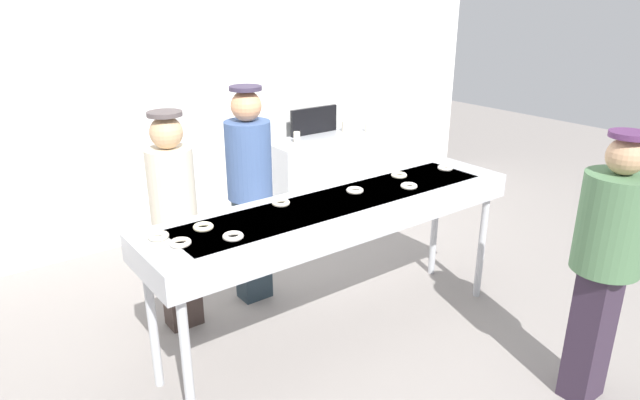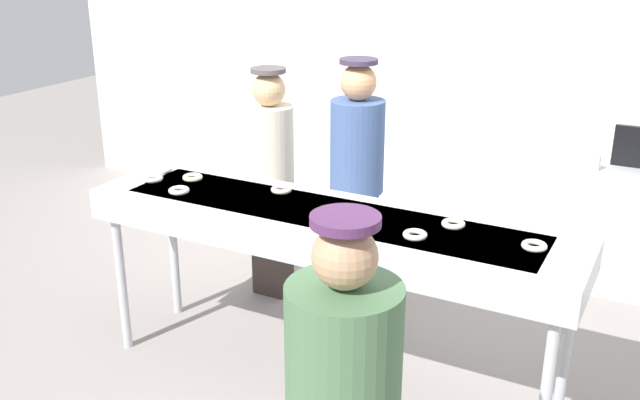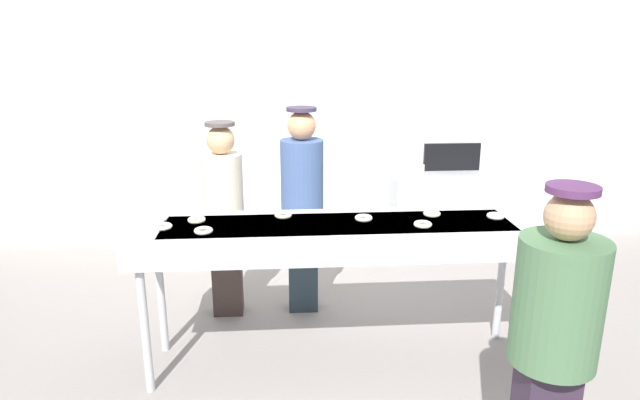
{
  "view_description": "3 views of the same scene",
  "coord_description": "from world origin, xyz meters",
  "px_view_note": "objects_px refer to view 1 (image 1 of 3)",
  "views": [
    {
      "loc": [
        -2.19,
        -2.69,
        2.33
      ],
      "look_at": [
        -0.18,
        -0.02,
        1.09
      ],
      "focal_mm": 31.28,
      "sensor_mm": 36.0,
      "label": 1
    },
    {
      "loc": [
        1.64,
        -3.17,
        2.44
      ],
      "look_at": [
        0.02,
        -0.09,
        1.14
      ],
      "focal_mm": 40.78,
      "sensor_mm": 36.0,
      "label": 2
    },
    {
      "loc": [
        -0.37,
        -3.46,
        2.23
      ],
      "look_at": [
        -0.13,
        -0.07,
        1.23
      ],
      "focal_mm": 31.14,
      "sensor_mm": 36.0,
      "label": 3
    }
  ],
  "objects_px": {
    "sugar_donut_0": "(409,186)",
    "sugar_donut_7": "(158,236)",
    "worker_baker": "(174,212)",
    "prep_counter": "(325,174)",
    "paper_cup_0": "(297,137)",
    "sugar_donut_1": "(445,168)",
    "sugar_donut_6": "(233,236)",
    "fryer_conveyor": "(340,213)",
    "customer_waiting": "(607,253)",
    "sugar_donut_5": "(281,203)",
    "paper_cup_1": "(368,127)",
    "worker_assistant": "(250,183)",
    "sugar_donut_4": "(355,190)",
    "sugar_donut_3": "(399,175)",
    "sugar_donut_2": "(203,227)",
    "paper_cup_2": "(345,126)",
    "sugar_donut_8": "(180,243)",
    "menu_display": "(314,121)"
  },
  "relations": [
    {
      "from": "worker_baker",
      "to": "paper_cup_2",
      "type": "distance_m",
      "value": 2.96
    },
    {
      "from": "sugar_donut_1",
      "to": "worker_baker",
      "type": "distance_m",
      "value": 2.07
    },
    {
      "from": "fryer_conveyor",
      "to": "prep_counter",
      "type": "height_order",
      "value": "fryer_conveyor"
    },
    {
      "from": "sugar_donut_6",
      "to": "paper_cup_1",
      "type": "height_order",
      "value": "sugar_donut_6"
    },
    {
      "from": "sugar_donut_2",
      "to": "sugar_donut_5",
      "type": "xyz_separation_m",
      "value": [
        0.58,
        0.06,
        0.0
      ]
    },
    {
      "from": "sugar_donut_5",
      "to": "sugar_donut_8",
      "type": "height_order",
      "value": "same"
    },
    {
      "from": "sugar_donut_5",
      "to": "worker_assistant",
      "type": "relative_size",
      "value": 0.07
    },
    {
      "from": "prep_counter",
      "to": "menu_display",
      "type": "bearing_deg",
      "value": 90.0
    },
    {
      "from": "sugar_donut_3",
      "to": "paper_cup_2",
      "type": "bearing_deg",
      "value": 60.64
    },
    {
      "from": "sugar_donut_5",
      "to": "paper_cup_2",
      "type": "relative_size",
      "value": 1.03
    },
    {
      "from": "sugar_donut_8",
      "to": "menu_display",
      "type": "xyz_separation_m",
      "value": [
        2.6,
        2.31,
        -0.07
      ]
    },
    {
      "from": "sugar_donut_8",
      "to": "sugar_donut_7",
      "type": "bearing_deg",
      "value": 111.66
    },
    {
      "from": "sugar_donut_7",
      "to": "customer_waiting",
      "type": "distance_m",
      "value": 2.52
    },
    {
      "from": "sugar_donut_1",
      "to": "customer_waiting",
      "type": "height_order",
      "value": "customer_waiting"
    },
    {
      "from": "worker_baker",
      "to": "prep_counter",
      "type": "xyz_separation_m",
      "value": [
        2.3,
        1.26,
        -0.48
      ]
    },
    {
      "from": "sugar_donut_0",
      "to": "paper_cup_0",
      "type": "xyz_separation_m",
      "value": [
        0.54,
        2.17,
        -0.16
      ]
    },
    {
      "from": "paper_cup_1",
      "to": "menu_display",
      "type": "distance_m",
      "value": 0.63
    },
    {
      "from": "sugar_donut_1",
      "to": "sugar_donut_4",
      "type": "bearing_deg",
      "value": 178.72
    },
    {
      "from": "prep_counter",
      "to": "sugar_donut_4",
      "type": "bearing_deg",
      "value": -122.6
    },
    {
      "from": "fryer_conveyor",
      "to": "paper_cup_0",
      "type": "distance_m",
      "value": 2.33
    },
    {
      "from": "sugar_donut_1",
      "to": "sugar_donut_6",
      "type": "bearing_deg",
      "value": -175.28
    },
    {
      "from": "fryer_conveyor",
      "to": "worker_assistant",
      "type": "relative_size",
      "value": 1.58
    },
    {
      "from": "paper_cup_1",
      "to": "worker_assistant",
      "type": "bearing_deg",
      "value": -152.76
    },
    {
      "from": "paper_cup_1",
      "to": "paper_cup_2",
      "type": "relative_size",
      "value": 1.0
    },
    {
      "from": "paper_cup_0",
      "to": "sugar_donut_8",
      "type": "bearing_deg",
      "value": -136.64
    },
    {
      "from": "sugar_donut_2",
      "to": "sugar_donut_4",
      "type": "xyz_separation_m",
      "value": [
        1.12,
        -0.04,
        0.0
      ]
    },
    {
      "from": "sugar_donut_1",
      "to": "menu_display",
      "type": "xyz_separation_m",
      "value": [
        0.38,
        2.25,
        -0.07
      ]
    },
    {
      "from": "sugar_donut_5",
      "to": "customer_waiting",
      "type": "distance_m",
      "value": 1.95
    },
    {
      "from": "sugar_donut_5",
      "to": "prep_counter",
      "type": "bearing_deg",
      "value": 46.25
    },
    {
      "from": "sugar_donut_8",
      "to": "worker_baker",
      "type": "relative_size",
      "value": 0.07
    },
    {
      "from": "sugar_donut_0",
      "to": "menu_display",
      "type": "xyz_separation_m",
      "value": [
        0.92,
        2.38,
        -0.07
      ]
    },
    {
      "from": "sugar_donut_0",
      "to": "worker_assistant",
      "type": "distance_m",
      "value": 1.2
    },
    {
      "from": "worker_assistant",
      "to": "paper_cup_2",
      "type": "relative_size",
      "value": 14.84
    },
    {
      "from": "prep_counter",
      "to": "sugar_donut_1",
      "type": "bearing_deg",
      "value": -100.66
    },
    {
      "from": "sugar_donut_0",
      "to": "worker_baker",
      "type": "xyz_separation_m",
      "value": [
        -1.38,
        0.91,
        -0.16
      ]
    },
    {
      "from": "sugar_donut_4",
      "to": "customer_waiting",
      "type": "distance_m",
      "value": 1.59
    },
    {
      "from": "sugar_donut_4",
      "to": "worker_assistant",
      "type": "height_order",
      "value": "worker_assistant"
    },
    {
      "from": "sugar_donut_3",
      "to": "sugar_donut_5",
      "type": "bearing_deg",
      "value": 177.77
    },
    {
      "from": "worker_baker",
      "to": "paper_cup_0",
      "type": "bearing_deg",
      "value": -153.02
    },
    {
      "from": "sugar_donut_5",
      "to": "paper_cup_1",
      "type": "distance_m",
      "value": 2.99
    },
    {
      "from": "sugar_donut_2",
      "to": "sugar_donut_8",
      "type": "distance_m",
      "value": 0.23
    },
    {
      "from": "sugar_donut_8",
      "to": "paper_cup_1",
      "type": "distance_m",
      "value": 3.73
    },
    {
      "from": "sugar_donut_4",
      "to": "sugar_donut_3",
      "type": "bearing_deg",
      "value": 7.39
    },
    {
      "from": "sugar_donut_1",
      "to": "sugar_donut_6",
      "type": "distance_m",
      "value": 1.96
    },
    {
      "from": "sugar_donut_1",
      "to": "sugar_donut_2",
      "type": "distance_m",
      "value": 2.02
    },
    {
      "from": "sugar_donut_0",
      "to": "sugar_donut_7",
      "type": "relative_size",
      "value": 1.0
    },
    {
      "from": "sugar_donut_7",
      "to": "paper_cup_1",
      "type": "bearing_deg",
      "value": 29.91
    },
    {
      "from": "fryer_conveyor",
      "to": "customer_waiting",
      "type": "relative_size",
      "value": 1.63
    },
    {
      "from": "prep_counter",
      "to": "paper_cup_0",
      "type": "distance_m",
      "value": 0.62
    },
    {
      "from": "paper_cup_1",
      "to": "paper_cup_0",
      "type": "bearing_deg",
      "value": 174.37
    }
  ]
}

